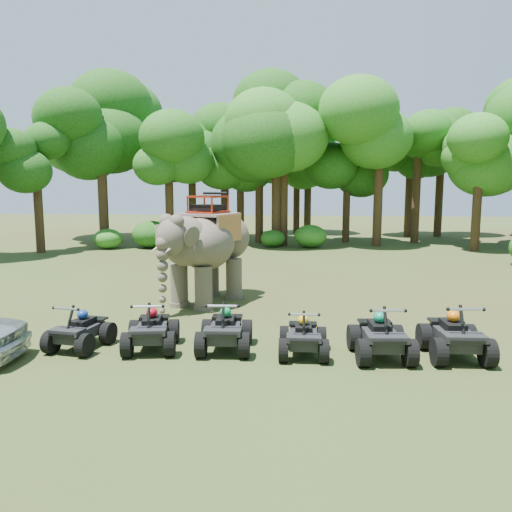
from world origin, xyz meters
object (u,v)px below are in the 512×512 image
object	(u,v)px
elephant	(207,248)
atv_2	(225,324)
atv_1	(151,325)
atv_3	(303,331)
atv_4	(381,330)
atv_5	(455,330)
atv_0	(80,325)

from	to	relation	value
elephant	atv_2	bearing A→B (deg)	-50.74
atv_1	atv_3	xyz separation A→B (m)	(3.69, -0.06, -0.05)
elephant	atv_4	world-z (taller)	elephant
atv_1	atv_2	bearing A→B (deg)	-5.62
elephant	atv_5	world-z (taller)	elephant
elephant	atv_2	world-z (taller)	elephant
atv_3	atv_4	xyz separation A→B (m)	(1.79, -0.01, 0.08)
elephant	atv_3	distance (m)	6.24
atv_4	atv_1	bearing A→B (deg)	174.09
atv_1	elephant	bearing A→B (deg)	75.96
atv_2	atv_3	xyz separation A→B (m)	(1.90, -0.18, -0.06)
elephant	atv_0	bearing A→B (deg)	-89.13
elephant	atv_3	size ratio (longest dim) A/B	2.87
atv_3	atv_4	size ratio (longest dim) A/B	0.88
atv_0	atv_5	size ratio (longest dim) A/B	0.87
elephant	atv_4	size ratio (longest dim) A/B	2.52
atv_0	atv_2	size ratio (longest dim) A/B	0.91
elephant	atv_5	xyz separation A→B (m)	(6.79, -4.97, -1.20)
atv_5	atv_2	bearing A→B (deg)	177.04
elephant	atv_0	world-z (taller)	elephant
atv_1	atv_2	world-z (taller)	atv_2
atv_2	elephant	bearing A→B (deg)	102.38
atv_3	atv_4	world-z (taller)	atv_4
atv_1	atv_3	world-z (taller)	atv_1
atv_4	atv_5	xyz separation A→B (m)	(1.71, 0.18, 0.02)
atv_2	atv_4	xyz separation A→B (m)	(3.68, -0.19, 0.02)
elephant	atv_2	xyz separation A→B (m)	(1.40, -4.96, -1.23)
atv_3	atv_1	bearing A→B (deg)	177.72
atv_0	atv_3	distance (m)	5.46
atv_0	atv_2	bearing A→B (deg)	12.89
atv_3	atv_5	distance (m)	3.50
atv_0	atv_1	world-z (taller)	atv_1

